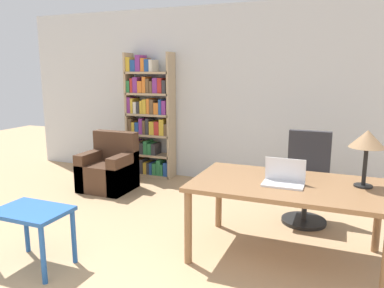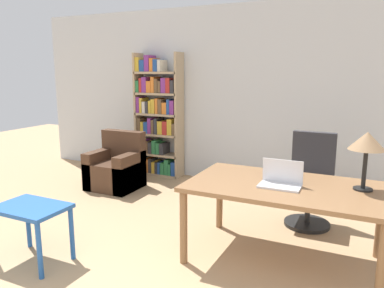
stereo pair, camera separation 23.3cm
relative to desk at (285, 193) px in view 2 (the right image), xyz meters
The scene contains 8 objects.
wall_back 2.49m from the desk, 112.05° to the left, with size 8.00×0.06×2.70m.
desk is the anchor object (origin of this frame).
laptop 0.15m from the desk, 117.65° to the right, with size 0.36×0.22×0.23m.
table_lamp 0.81m from the desk, 12.94° to the left, with size 0.30×0.30×0.50m.
office_chair 1.01m from the desk, 85.13° to the left, with size 0.50×0.50×1.04m.
side_table_blue 2.29m from the desk, 153.61° to the right, with size 0.64×0.45×0.54m.
armchair 2.97m from the desk, 157.57° to the left, with size 0.70×0.64×0.84m.
bookshelf 3.25m from the desk, 141.37° to the left, with size 0.80×0.28×2.01m.
Camera 2 is at (1.53, -0.94, 1.73)m, focal length 35.00 mm.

